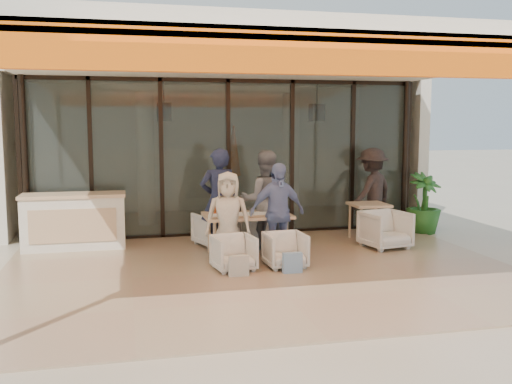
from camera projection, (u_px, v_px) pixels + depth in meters
ground at (263, 272)px, 8.91m from camera, size 70.00×70.00×0.00m
terrace_floor at (263, 271)px, 8.91m from camera, size 8.00×6.00×0.01m
terrace_structure at (267, 58)px, 8.27m from camera, size 8.00×6.00×3.40m
glass_storefront at (228, 158)px, 11.62m from camera, size 8.08×0.10×3.20m
interior_block at (211, 126)px, 13.79m from camera, size 9.05×3.62×3.52m
host_counter at (74, 221)px, 10.41m from camera, size 1.85×0.65×1.04m
dining_table at (247, 217)px, 9.90m from camera, size 1.50×0.90×0.93m
chair_far_left at (215, 227)px, 10.76m from camera, size 0.86×0.84×0.71m
chair_far_right at (258, 228)px, 10.95m from camera, size 0.59×0.56×0.60m
chair_near_left at (234, 251)px, 8.93m from camera, size 0.69×0.66×0.63m
chair_near_right at (285, 249)px, 9.11m from camera, size 0.65×0.61×0.64m
diner_navy at (219, 200)px, 10.21m from camera, size 0.68×0.45×1.87m
diner_grey at (264, 200)px, 10.40m from camera, size 0.96×0.79×1.82m
diner_cream at (228, 218)px, 9.36m from camera, size 0.84×0.64×1.53m
diner_periwinkle at (277, 212)px, 9.54m from camera, size 1.03×0.57×1.66m
tote_bag_cream at (239, 267)px, 8.56m from camera, size 0.30×0.10×0.34m
tote_bag_blue at (292, 264)px, 8.75m from camera, size 0.30×0.10×0.34m
side_table at (369, 209)px, 11.19m from camera, size 0.70×0.70×0.74m
side_chair at (385, 228)px, 10.50m from camera, size 0.87×0.84×0.78m
standing_woman at (372, 191)px, 11.85m from camera, size 1.34×1.19×1.81m
potted_palm at (424, 203)px, 11.98m from camera, size 0.89×0.89×1.28m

